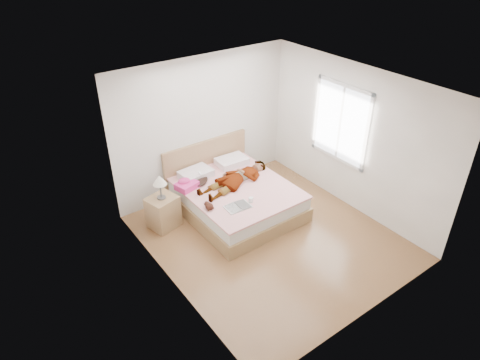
{
  "coord_description": "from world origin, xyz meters",
  "views": [
    {
      "loc": [
        -3.7,
        -4.22,
        4.54
      ],
      "look_at": [
        0.0,
        0.85,
        0.7
      ],
      "focal_mm": 32.0,
      "sensor_mm": 36.0,
      "label": 1
    }
  ],
  "objects": [
    {
      "name": "magazine",
      "position": [
        -0.35,
        0.43,
        0.52
      ],
      "size": [
        0.44,
        0.31,
        0.02
      ],
      "color": "white",
      "rests_on": "bed"
    },
    {
      "name": "towel",
      "position": [
        -0.74,
        1.43,
        0.59
      ],
      "size": [
        0.42,
        0.37,
        0.19
      ],
      "color": "#FF45A5",
      "rests_on": "bed"
    },
    {
      "name": "hair",
      "position": [
        -0.48,
        1.55,
        0.55
      ],
      "size": [
        0.58,
        0.64,
        0.08
      ],
      "primitive_type": "ellipsoid",
      "rotation": [
        0.0,
        0.0,
        -0.34
      ],
      "color": "black",
      "rests_on": "bed"
    },
    {
      "name": "nightstand",
      "position": [
        -1.27,
        1.33,
        0.33
      ],
      "size": [
        0.55,
        0.52,
        1.01
      ],
      "color": "olive",
      "rests_on": "ground"
    },
    {
      "name": "woman",
      "position": [
        0.09,
        1.1,
        0.62
      ],
      "size": [
        1.64,
        0.86,
        0.21
      ],
      "primitive_type": "imported",
      "rotation": [
        0.0,
        0.0,
        -1.39
      ],
      "color": "white",
      "rests_on": "bed"
    },
    {
      "name": "phone",
      "position": [
        -0.41,
        1.5,
        0.67
      ],
      "size": [
        0.05,
        0.09,
        0.05
      ],
      "primitive_type": "cube",
      "rotation": [
        0.44,
        0.0,
        0.19
      ],
      "color": "silver",
      "rests_on": "bed"
    },
    {
      "name": "bed",
      "position": [
        0.0,
        1.04,
        0.28
      ],
      "size": [
        1.8,
        2.08,
        1.0
      ],
      "color": "olive",
      "rests_on": "ground"
    },
    {
      "name": "plush_toy",
      "position": [
        -0.76,
        0.67,
        0.57
      ],
      "size": [
        0.13,
        0.2,
        0.11
      ],
      "color": "#33140E",
      "rests_on": "bed"
    },
    {
      "name": "room_shell",
      "position": [
        1.77,
        0.3,
        1.5
      ],
      "size": [
        4.0,
        4.0,
        4.0
      ],
      "color": "white",
      "rests_on": "ground"
    },
    {
      "name": "ground",
      "position": [
        0.0,
        0.0,
        0.0
      ],
      "size": [
        4.0,
        4.0,
        0.0
      ],
      "primitive_type": "plane",
      "color": "#56361B",
      "rests_on": "ground"
    },
    {
      "name": "coffee_mug",
      "position": [
        -0.08,
        0.43,
        0.55
      ],
      "size": [
        0.12,
        0.1,
        0.09
      ],
      "color": "white",
      "rests_on": "bed"
    }
  ]
}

